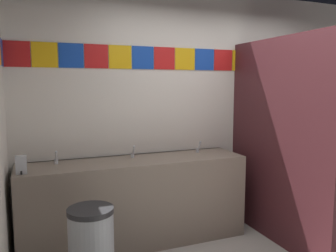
# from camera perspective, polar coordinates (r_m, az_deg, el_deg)

# --- Properties ---
(wall_back) EXTENTS (4.24, 0.09, 2.71)m
(wall_back) POSITION_cam_1_polar(r_m,az_deg,el_deg) (4.06, 5.75, 2.98)
(wall_back) COLOR silver
(wall_back) RESTS_ON ground_plane
(vanity_counter) EXTENTS (2.29, 0.56, 0.88)m
(vanity_counter) POSITION_cam_1_polar(r_m,az_deg,el_deg) (3.61, -5.42, -12.31)
(vanity_counter) COLOR gray
(vanity_counter) RESTS_ON ground_plane
(faucet_left) EXTENTS (0.04, 0.10, 0.14)m
(faucet_left) POSITION_cam_1_polar(r_m,az_deg,el_deg) (3.44, -18.29, -5.29)
(faucet_left) COLOR silver
(faucet_left) RESTS_ON vanity_counter
(faucet_center) EXTENTS (0.04, 0.10, 0.14)m
(faucet_center) POSITION_cam_1_polar(r_m,az_deg,el_deg) (3.56, -5.91, -4.55)
(faucet_center) COLOR silver
(faucet_center) RESTS_ON vanity_counter
(faucet_right) EXTENTS (0.04, 0.10, 0.14)m
(faucet_right) POSITION_cam_1_polar(r_m,az_deg,el_deg) (3.84, 5.14, -3.71)
(faucet_right) COLOR silver
(faucet_right) RESTS_ON vanity_counter
(soap_dispenser) EXTENTS (0.09, 0.09, 0.16)m
(soap_dispenser) POSITION_cam_1_polar(r_m,az_deg,el_deg) (3.19, -23.48, -6.01)
(soap_dispenser) COLOR #B7BABF
(soap_dispenser) RESTS_ON vanity_counter
(stall_divider) EXTENTS (0.92, 1.55, 2.12)m
(stall_divider) POSITION_cam_1_polar(r_m,az_deg,el_deg) (3.57, 22.31, -2.98)
(stall_divider) COLOR #471E23
(stall_divider) RESTS_ON ground_plane
(toilet) EXTENTS (0.39, 0.49, 0.74)m
(toilet) POSITION_cam_1_polar(r_m,az_deg,el_deg) (4.40, 19.38, -11.13)
(toilet) COLOR white
(toilet) RESTS_ON ground_plane
(trash_bin) EXTENTS (0.36, 0.36, 0.70)m
(trash_bin) POSITION_cam_1_polar(r_m,az_deg,el_deg) (2.87, -12.74, -19.92)
(trash_bin) COLOR #999EA3
(trash_bin) RESTS_ON ground_plane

